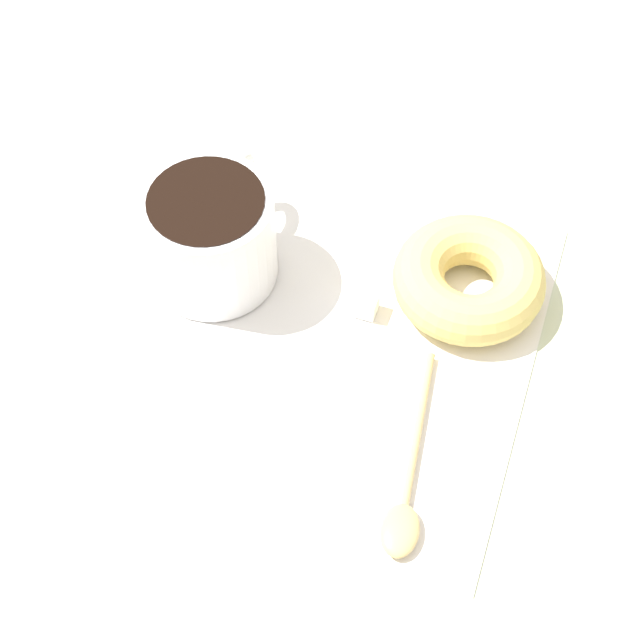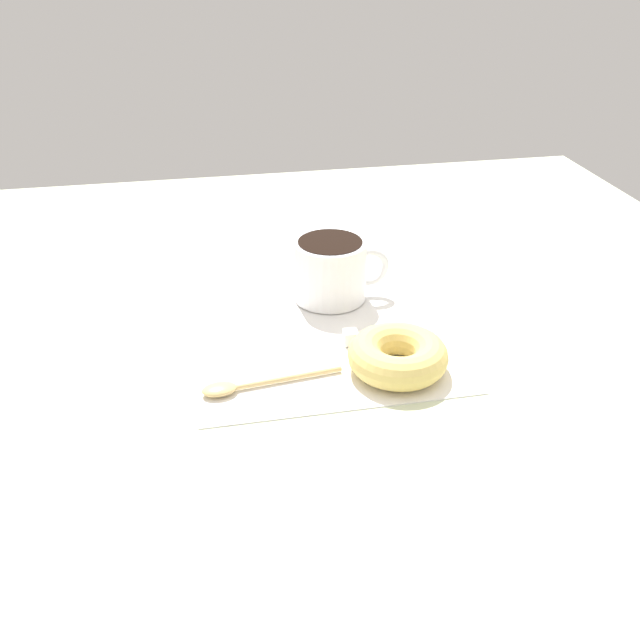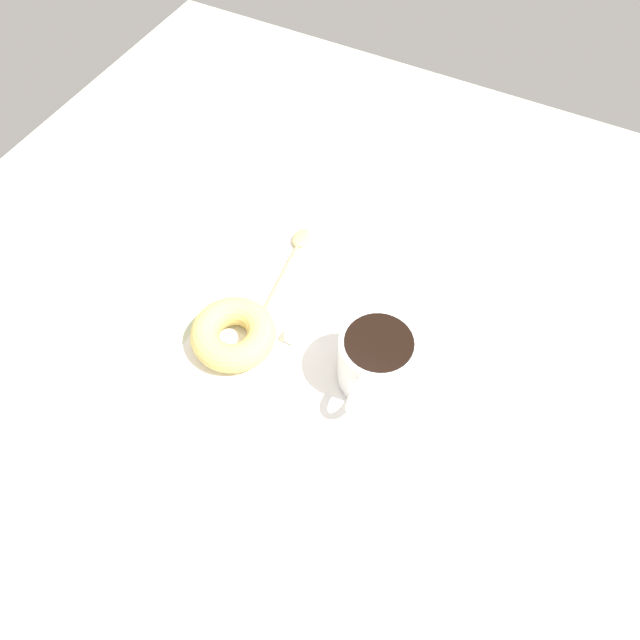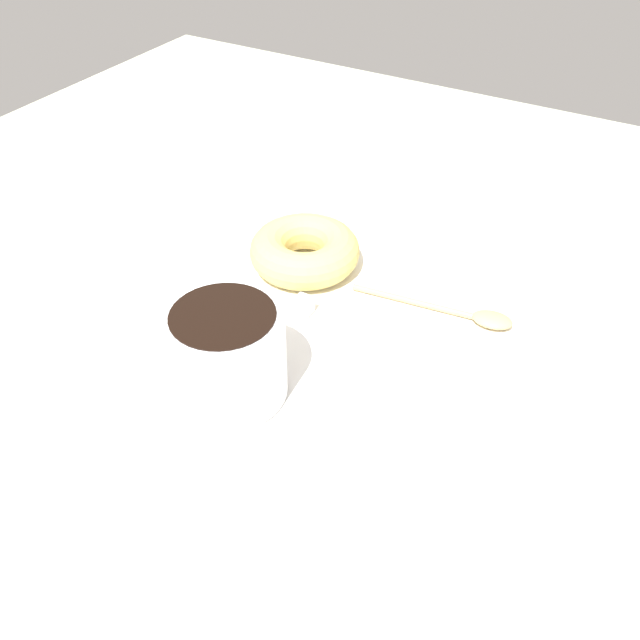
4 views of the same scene
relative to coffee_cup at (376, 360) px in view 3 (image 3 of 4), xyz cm
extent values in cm
cube|color=beige|center=(8.73, -1.35, -5.27)|extent=(120.00, 120.00, 2.00)
cube|color=white|center=(9.02, -3.17, -4.12)|extent=(29.63, 29.63, 0.30)
cylinder|color=white|center=(0.00, -0.17, -0.20)|extent=(9.12, 9.12, 7.55)
cylinder|color=black|center=(0.00, -0.17, 3.38)|extent=(7.92, 7.92, 0.60)
torus|color=white|center=(0.12, 4.81, -0.20)|extent=(1.03, 5.15, 5.13)
torus|color=#E5C66B|center=(17.67, 3.54, -2.16)|extent=(10.67, 10.67, 3.63)
ellipsoid|color=#D8B772|center=(18.29, -15.36, -3.52)|extent=(2.82, 3.87, 0.90)
cylinder|color=#D8B772|center=(17.42, -8.27, -3.69)|extent=(2.01, 11.89, 0.56)
cube|color=white|center=(11.36, -0.11, -3.19)|extent=(1.55, 1.55, 1.55)
camera|label=1|loc=(22.17, -41.96, 57.13)|focal=60.00mm
camera|label=2|loc=(78.32, -16.53, 38.49)|focal=40.00mm
camera|label=3|loc=(-11.19, 35.89, 62.68)|focal=35.00mm
camera|label=4|loc=(-31.39, -26.49, 36.09)|focal=40.00mm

